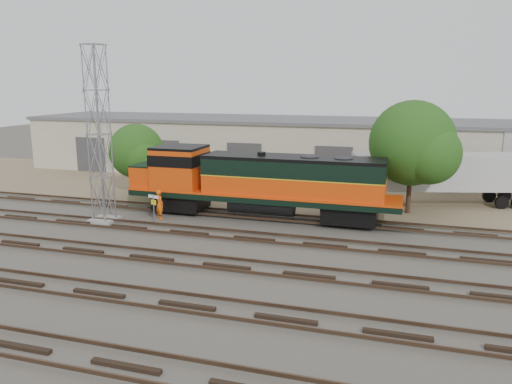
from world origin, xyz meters
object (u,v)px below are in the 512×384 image
(locomotive, at_px, (257,182))
(signal_tower, at_px, (99,138))
(worker, at_px, (160,204))
(semi_trailer, at_px, (443,173))

(locomotive, relative_size, signal_tower, 1.62)
(locomotive, height_order, signal_tower, signal_tower)
(locomotive, bearing_deg, worker, -161.41)
(worker, relative_size, semi_trailer, 0.16)
(signal_tower, distance_m, worker, 5.57)
(worker, bearing_deg, signal_tower, 61.96)
(worker, distance_m, semi_trailer, 19.97)
(locomotive, bearing_deg, semi_trailer, 31.77)
(worker, height_order, semi_trailer, semi_trailer)
(locomotive, relative_size, worker, 9.20)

